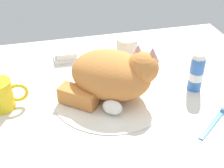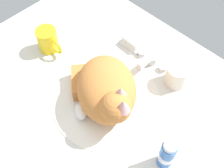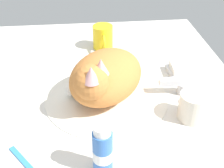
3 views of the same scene
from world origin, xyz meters
TOP-DOWN VIEW (x-y plane):
  - ground_plane at (0.00, 0.00)cm, footprint 110.00×82.50cm
  - sink_basin at (0.00, 0.00)cm, footprint 34.94×34.94cm
  - faucet at (0.00, 21.34)cm, footprint 12.45×9.21cm
  - cat at (0.78, -0.79)cm, footprint 30.64×28.47cm
  - coffee_mug at (-30.79, 1.42)cm, footprint 11.37×7.26cm
  - rinse_cup at (11.00, 21.37)cm, footprint 7.57×7.57cm
  - soap_dish at (-10.28, 24.07)cm, footprint 9.00×6.40cm
  - soap_bar at (-10.28, 24.07)cm, footprint 7.32×5.24cm
  - toothpaste_bottle at (25.55, -2.90)cm, footprint 4.27×4.27cm
  - toothbrush at (24.34, -18.13)cm, footprint 13.37×10.74cm

SIDE VIEW (x-z plane):
  - ground_plane at x=0.00cm, z-range -3.00..0.00cm
  - sink_basin at x=0.00cm, z-range 0.00..0.63cm
  - toothbrush at x=24.34cm, z-range -0.29..1.31cm
  - soap_dish at x=-10.28cm, z-range 0.00..1.20cm
  - faucet at x=0.00cm, z-range -0.42..4.78cm
  - soap_bar at x=-10.28cm, z-range 1.20..3.38cm
  - rinse_cup at x=11.00cm, z-range 0.00..7.37cm
  - coffee_mug at x=-30.79cm, z-range 0.00..8.62cm
  - toothpaste_bottle at x=25.55cm, z-range -0.45..11.84cm
  - cat at x=0.78cm, z-range -0.46..15.64cm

